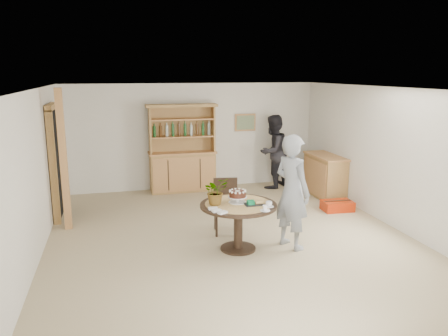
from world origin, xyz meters
TOP-DOWN VIEW (x-y plane):
  - ground at (0.00, 0.00)m, footprint 7.00×7.00m
  - room_shell at (0.00, 0.01)m, footprint 6.04×7.04m
  - doorway at (-2.93, 2.00)m, footprint 0.13×1.10m
  - pine_post at (-2.70, 1.20)m, footprint 0.12×0.12m
  - hutch at (-0.30, 3.24)m, footprint 1.62×0.54m
  - sideboard at (2.74, 2.00)m, footprint 0.54×1.26m
  - dining_table at (-0.00, -0.46)m, footprint 1.20×1.20m
  - dining_chair at (0.01, 0.37)m, footprint 0.49×0.49m
  - birthday_cake at (-0.00, -0.41)m, footprint 0.30×0.30m
  - flower_vase at (-0.35, -0.41)m, footprint 0.47×0.44m
  - gift_tray at (0.21, -0.58)m, footprint 0.30×0.20m
  - coffee_cup_a at (0.40, -0.74)m, footprint 0.15×0.15m
  - coffee_cup_b at (0.28, -0.91)m, footprint 0.15×0.15m
  - napkins at (-0.41, -0.77)m, footprint 0.24×0.33m
  - teen_boy at (0.85, -0.56)m, footprint 0.67×0.79m
  - adult_person at (1.86, 3.00)m, footprint 1.09×1.04m
  - red_suitcase at (2.50, 0.95)m, footprint 0.62×0.43m

SIDE VIEW (x-z plane):
  - ground at x=0.00m, z-range 0.00..0.00m
  - red_suitcase at x=2.50m, z-range 0.00..0.21m
  - sideboard at x=2.74m, z-range 0.00..0.94m
  - dining_chair at x=0.01m, z-range 0.06..1.01m
  - dining_table at x=0.00m, z-range 0.22..0.98m
  - hutch at x=-0.30m, z-range -0.33..1.71m
  - napkins at x=-0.41m, z-range 0.76..0.79m
  - gift_tray at x=0.21m, z-range 0.75..0.83m
  - coffee_cup_b at x=0.28m, z-range 0.75..0.84m
  - coffee_cup_a at x=0.40m, z-range 0.76..0.84m
  - adult_person at x=1.86m, z-range 0.00..1.76m
  - birthday_cake at x=0.00m, z-range 0.78..0.98m
  - teen_boy at x=0.85m, z-range 0.00..1.83m
  - flower_vase at x=-0.35m, z-range 0.76..1.18m
  - doorway at x=-2.93m, z-range 0.02..2.20m
  - pine_post at x=-2.70m, z-range 0.00..2.50m
  - room_shell at x=0.00m, z-range 0.48..3.00m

